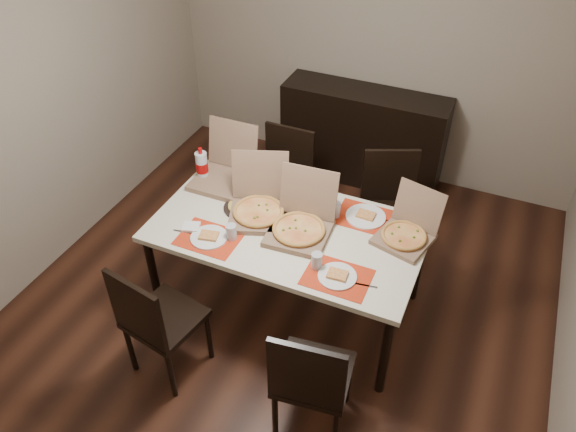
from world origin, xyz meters
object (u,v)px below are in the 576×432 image
object	(u,v)px
chair_near_right	(311,379)
chair_far_right	(389,204)
sideboard	(362,136)
dip_bowl	(311,211)
chair_near_left	(155,320)
chair_far_left	(284,178)
soda_bottle	(202,166)
pizza_box_center	(301,225)
dining_table	(288,235)

from	to	relation	value
chair_near_right	chair_far_right	size ratio (longest dim) A/B	1.00
sideboard	dip_bowl	size ratio (longest dim) A/B	11.09
chair_near_left	dip_bowl	distance (m)	1.25
chair_far_left	soda_bottle	size ratio (longest dim) A/B	3.45
chair_far_left	pizza_box_center	world-z (taller)	pizza_box_center
sideboard	soda_bottle	xyz separation A→B (m)	(-0.77, -1.54, 0.41)
sideboard	dip_bowl	world-z (taller)	sideboard
chair_far_left	soda_bottle	xyz separation A→B (m)	(-0.41, -0.55, 0.35)
dining_table	chair_far_right	size ratio (longest dim) A/B	1.94
dining_table	chair_far_left	bearing A→B (deg)	115.75
dining_table	chair_near_left	xyz separation A→B (m)	(-0.51, -0.87, -0.17)
chair_far_left	soda_bottle	bearing A→B (deg)	-126.75
dining_table	chair_far_left	distance (m)	0.92
soda_bottle	sideboard	bearing A→B (deg)	63.44
dip_bowl	chair_far_left	bearing A→B (deg)	127.91
pizza_box_center	dip_bowl	world-z (taller)	pizza_box_center
dip_bowl	soda_bottle	size ratio (longest dim) A/B	0.50
chair_near_right	dining_table	bearing A→B (deg)	120.81
dining_table	dip_bowl	world-z (taller)	dip_bowl
chair_near_right	chair_far_right	distance (m)	1.70
chair_near_left	sideboard	bearing A→B (deg)	79.88
chair_far_right	dip_bowl	size ratio (longest dim) A/B	6.88
sideboard	dining_table	bearing A→B (deg)	-89.00
sideboard	dining_table	world-z (taller)	sideboard
chair_near_right	pizza_box_center	distance (m)	1.01
dining_table	chair_far_right	bearing A→B (deg)	59.13
chair_near_left	chair_far_left	bearing A→B (deg)	86.00
chair_near_left	chair_far_left	xyz separation A→B (m)	(0.12, 1.68, 0.00)
dining_table	dip_bowl	distance (m)	0.23
chair_near_left	chair_far_right	world-z (taller)	same
chair_near_left	soda_bottle	size ratio (longest dim) A/B	3.45
chair_near_left	pizza_box_center	xyz separation A→B (m)	(0.60, 0.86, 0.30)
soda_bottle	pizza_box_center	bearing A→B (deg)	-16.72
chair_far_left	dip_bowl	xyz separation A→B (m)	(0.47, -0.61, 0.26)
sideboard	chair_near_right	distance (m)	2.74
pizza_box_center	chair_near_right	bearing A→B (deg)	-63.69
pizza_box_center	soda_bottle	xyz separation A→B (m)	(-0.90, 0.27, 0.05)
chair_far_left	chair_near_left	bearing A→B (deg)	-94.00
dining_table	chair_far_left	world-z (taller)	chair_far_left
chair_near_left	dip_bowl	xyz separation A→B (m)	(0.59, 1.07, 0.26)
chair_near_right	chair_far_left	size ratio (longest dim) A/B	1.00
chair_near_left	chair_far_right	xyz separation A→B (m)	(1.00, 1.69, 0.00)
chair_near_right	soda_bottle	world-z (taller)	soda_bottle
dining_table	pizza_box_center	distance (m)	0.16
chair_near_left	pizza_box_center	size ratio (longest dim) A/B	2.04
pizza_box_center	chair_far_right	bearing A→B (deg)	64.44
sideboard	chair_near_right	xyz separation A→B (m)	(0.56, -2.68, 0.06)
sideboard	dip_bowl	distance (m)	1.64
sideboard	pizza_box_center	size ratio (longest dim) A/B	3.28
chair_near_left	pizza_box_center	world-z (taller)	pizza_box_center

